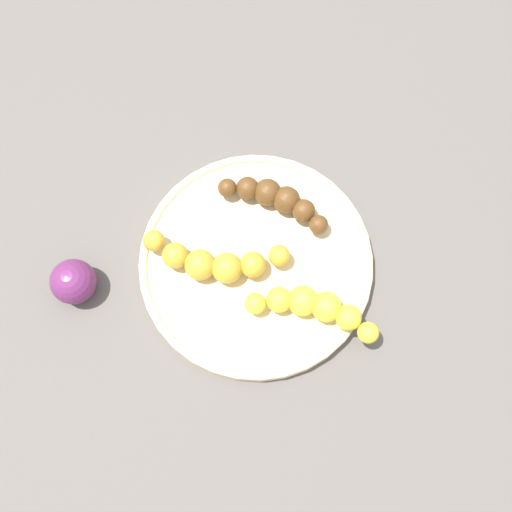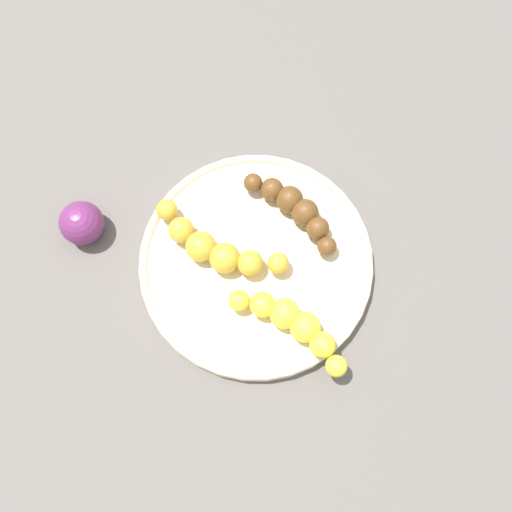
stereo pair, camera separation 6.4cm
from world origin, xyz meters
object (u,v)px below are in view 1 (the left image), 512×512
(banana_spotted, at_px, (214,261))
(banana_yellow, at_px, (314,308))
(banana_overripe, at_px, (276,199))
(plum_purple, at_px, (73,282))
(fruit_bowl, at_px, (256,262))

(banana_spotted, distance_m, banana_yellow, 0.12)
(banana_spotted, distance_m, banana_overripe, 0.10)
(banana_spotted, xyz_separation_m, banana_yellow, (0.12, -0.01, -0.00))
(banana_yellow, distance_m, plum_purple, 0.27)
(banana_overripe, distance_m, plum_purple, 0.25)
(banana_yellow, relative_size, banana_overripe, 1.09)
(plum_purple, bearing_deg, fruit_bowl, 27.73)
(banana_spotted, xyz_separation_m, banana_overripe, (0.04, 0.10, -0.00))
(fruit_bowl, height_order, banana_yellow, banana_yellow)
(fruit_bowl, distance_m, banana_spotted, 0.05)
(fruit_bowl, xyz_separation_m, banana_overripe, (-0.00, 0.07, 0.02))
(banana_yellow, distance_m, banana_overripe, 0.14)
(banana_yellow, bearing_deg, banana_spotted, 79.00)
(banana_yellow, height_order, banana_overripe, banana_yellow)
(banana_spotted, height_order, banana_yellow, banana_spotted)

